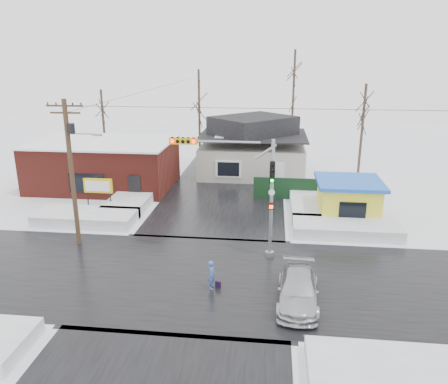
# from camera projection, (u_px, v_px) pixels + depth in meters

# --- Properties ---
(ground) EXTENTS (120.00, 120.00, 0.00)m
(ground) POSITION_uv_depth(u_px,v_px,m) (194.00, 277.00, 23.43)
(ground) COLOR white
(ground) RESTS_ON ground
(road_ns) EXTENTS (10.00, 120.00, 0.02)m
(road_ns) POSITION_uv_depth(u_px,v_px,m) (194.00, 277.00, 23.43)
(road_ns) COLOR black
(road_ns) RESTS_ON ground
(road_ew) EXTENTS (120.00, 10.00, 0.02)m
(road_ew) POSITION_uv_depth(u_px,v_px,m) (194.00, 277.00, 23.43)
(road_ew) COLOR black
(road_ew) RESTS_ON ground
(snowbank_nw) EXTENTS (7.00, 3.00, 0.80)m
(snowbank_nw) POSITION_uv_depth(u_px,v_px,m) (86.00, 217.00, 30.92)
(snowbank_nw) COLOR white
(snowbank_nw) RESTS_ON ground
(snowbank_ne) EXTENTS (7.00, 3.00, 0.80)m
(snowbank_ne) POSITION_uv_depth(u_px,v_px,m) (346.00, 228.00, 28.98)
(snowbank_ne) COLOR white
(snowbank_ne) RESTS_ON ground
(snowbank_se) EXTENTS (7.00, 3.00, 0.70)m
(snowbank_se) POSITION_uv_depth(u_px,v_px,m) (405.00, 375.00, 15.72)
(snowbank_se) COLOR white
(snowbank_se) RESTS_ON ground
(snowbank_nside_w) EXTENTS (3.00, 8.00, 0.80)m
(snowbank_nside_w) POSITION_uv_depth(u_px,v_px,m) (135.00, 197.00, 35.44)
(snowbank_nside_w) COLOR white
(snowbank_nside_w) RESTS_ON ground
(snowbank_nside_e) EXTENTS (3.00, 8.00, 0.80)m
(snowbank_nside_e) POSITION_uv_depth(u_px,v_px,m) (310.00, 203.00, 33.94)
(snowbank_nside_e) COLOR white
(snowbank_nside_e) RESTS_ON ground
(traffic_signal) EXTENTS (6.05, 0.68, 7.00)m
(traffic_signal) POSITION_uv_depth(u_px,v_px,m) (244.00, 182.00, 24.62)
(traffic_signal) COLOR gray
(traffic_signal) RESTS_ON ground
(utility_pole) EXTENTS (3.15, 0.44, 9.00)m
(utility_pole) POSITION_uv_depth(u_px,v_px,m) (72.00, 165.00, 26.07)
(utility_pole) COLOR #382619
(utility_pole) RESTS_ON ground
(brick_building) EXTENTS (12.20, 8.20, 4.12)m
(brick_building) POSITION_uv_depth(u_px,v_px,m) (105.00, 164.00, 39.16)
(brick_building) COLOR maroon
(brick_building) RESTS_ON ground
(marquee_sign) EXTENTS (2.20, 0.21, 2.55)m
(marquee_sign) POSITION_uv_depth(u_px,v_px,m) (98.00, 187.00, 32.82)
(marquee_sign) COLOR black
(marquee_sign) RESTS_ON ground
(house) EXTENTS (10.40, 8.40, 5.76)m
(house) POSITION_uv_depth(u_px,v_px,m) (253.00, 148.00, 43.29)
(house) COLOR #BCB4A9
(house) RESTS_ON ground
(kiosk) EXTENTS (4.60, 4.60, 2.88)m
(kiosk) POSITION_uv_depth(u_px,v_px,m) (348.00, 199.00, 31.45)
(kiosk) COLOR yellow
(kiosk) RESTS_ON ground
(fence) EXTENTS (8.00, 0.12, 1.80)m
(fence) POSITION_uv_depth(u_px,v_px,m) (302.00, 189.00, 35.74)
(fence) COLOR black
(fence) RESTS_ON ground
(tree_far_left) EXTENTS (3.00, 3.00, 10.00)m
(tree_far_left) POSITION_uv_depth(u_px,v_px,m) (199.00, 89.00, 46.13)
(tree_far_left) COLOR #332821
(tree_far_left) RESTS_ON ground
(tree_far_mid) EXTENTS (3.00, 3.00, 12.00)m
(tree_far_mid) POSITION_uv_depth(u_px,v_px,m) (294.00, 73.00, 46.48)
(tree_far_mid) COLOR #332821
(tree_far_mid) RESTS_ON ground
(tree_far_right) EXTENTS (3.00, 3.00, 9.00)m
(tree_far_right) POSITION_uv_depth(u_px,v_px,m) (364.00, 105.00, 38.96)
(tree_far_right) COLOR #332821
(tree_far_right) RESTS_ON ground
(tree_far_west) EXTENTS (3.00, 3.00, 8.00)m
(tree_far_west) POSITION_uv_depth(u_px,v_px,m) (102.00, 105.00, 45.79)
(tree_far_west) COLOR #332821
(tree_far_west) RESTS_ON ground
(pedestrian) EXTENTS (0.37, 0.56, 1.52)m
(pedestrian) POSITION_uv_depth(u_px,v_px,m) (212.00, 275.00, 22.04)
(pedestrian) COLOR #3B5AA6
(pedestrian) RESTS_ON ground
(car) EXTENTS (2.16, 4.80, 1.37)m
(car) POSITION_uv_depth(u_px,v_px,m) (298.00, 290.00, 20.76)
(car) COLOR #B4B7BC
(car) RESTS_ON ground
(shopping_bag) EXTENTS (0.30, 0.23, 0.35)m
(shopping_bag) POSITION_uv_depth(u_px,v_px,m) (218.00, 285.00, 22.26)
(shopping_bag) COLOR black
(shopping_bag) RESTS_ON ground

